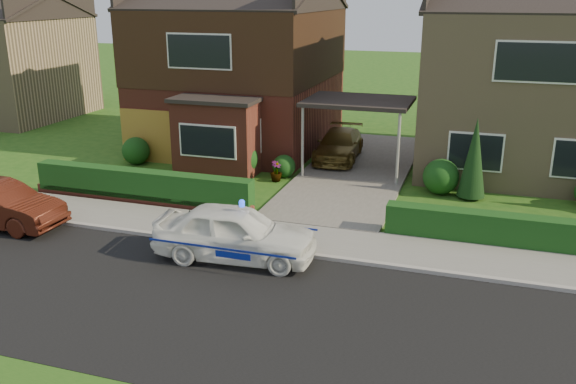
% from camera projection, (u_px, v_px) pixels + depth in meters
% --- Properties ---
extents(ground, '(120.00, 120.00, 0.00)m').
position_uv_depth(ground, '(249.00, 311.00, 12.99)').
color(ground, '#204F15').
rests_on(ground, ground).
extents(road, '(60.00, 6.00, 0.02)m').
position_uv_depth(road, '(249.00, 311.00, 12.99)').
color(road, black).
rests_on(road, ground).
extents(kerb, '(60.00, 0.16, 0.12)m').
position_uv_depth(kerb, '(292.00, 253.00, 15.73)').
color(kerb, '#9E9993').
rests_on(kerb, ground).
extents(sidewalk, '(60.00, 2.00, 0.10)m').
position_uv_depth(sidewalk, '(304.00, 239.00, 16.68)').
color(sidewalk, slate).
rests_on(sidewalk, ground).
extents(driveway, '(3.80, 12.00, 0.12)m').
position_uv_depth(driveway, '(356.00, 171.00, 22.91)').
color(driveway, '#666059').
rests_on(driveway, ground).
extents(house_left, '(7.50, 9.53, 7.25)m').
position_uv_depth(house_left, '(240.00, 57.00, 26.05)').
color(house_left, brown).
rests_on(house_left, ground).
extents(house_right, '(7.50, 8.06, 7.25)m').
position_uv_depth(house_right, '(528.00, 71.00, 22.78)').
color(house_right, tan).
rests_on(house_right, ground).
extents(carport_link, '(3.80, 3.00, 2.77)m').
position_uv_depth(carport_link, '(358.00, 103.00, 22.05)').
color(carport_link, black).
rests_on(carport_link, ground).
extents(garage_door, '(2.20, 0.10, 2.10)m').
position_uv_depth(garage_door, '(147.00, 136.00, 24.08)').
color(garage_door, olive).
rests_on(garage_door, ground).
extents(dwarf_wall, '(7.70, 0.25, 0.36)m').
position_uv_depth(dwarf_wall, '(141.00, 199.00, 19.42)').
color(dwarf_wall, brown).
rests_on(dwarf_wall, ground).
extents(hedge_left, '(7.50, 0.55, 0.90)m').
position_uv_depth(hedge_left, '(143.00, 203.00, 19.62)').
color(hedge_left, black).
rests_on(hedge_left, ground).
extents(hedge_right, '(7.50, 0.55, 0.80)m').
position_uv_depth(hedge_right, '(527.00, 249.00, 16.12)').
color(hedge_right, black).
rests_on(hedge_right, ground).
extents(shrub_left_far, '(1.08, 1.08, 1.08)m').
position_uv_depth(shrub_left_far, '(136.00, 151.00, 23.90)').
color(shrub_left_far, black).
rests_on(shrub_left_far, ground).
extents(shrub_left_mid, '(1.32, 1.32, 1.32)m').
position_uv_depth(shrub_left_mid, '(240.00, 158.00, 22.36)').
color(shrub_left_mid, black).
rests_on(shrub_left_mid, ground).
extents(shrub_left_near, '(0.84, 0.84, 0.84)m').
position_uv_depth(shrub_left_near, '(284.00, 166.00, 22.24)').
color(shrub_left_near, black).
rests_on(shrub_left_near, ground).
extents(shrub_right_near, '(1.20, 1.20, 1.20)m').
position_uv_depth(shrub_right_near, '(441.00, 177.00, 20.36)').
color(shrub_right_near, black).
rests_on(shrub_right_near, ground).
extents(conifer_a, '(0.90, 0.90, 2.60)m').
position_uv_depth(conifer_a, '(474.00, 160.00, 19.66)').
color(conifer_a, black).
rests_on(conifer_a, ground).
extents(neighbour_left, '(6.50, 7.00, 5.20)m').
position_uv_depth(neighbour_left, '(9.00, 68.00, 32.49)').
color(neighbour_left, tan).
rests_on(neighbour_left, ground).
extents(police_car, '(3.79, 4.24, 1.57)m').
position_uv_depth(police_car, '(235.00, 233.00, 15.32)').
color(police_car, white).
rests_on(police_car, ground).
extents(driveway_car, '(1.83, 4.01, 1.14)m').
position_uv_depth(driveway_car, '(339.00, 145.00, 24.20)').
color(driveway_car, brown).
rests_on(driveway_car, driveway).
extents(potted_plant_a, '(0.48, 0.39, 0.78)m').
position_uv_depth(potted_plant_a, '(176.00, 189.00, 19.72)').
color(potted_plant_a, gray).
rests_on(potted_plant_a, ground).
extents(potted_plant_b, '(0.53, 0.47, 0.82)m').
position_uv_depth(potted_plant_b, '(82.00, 179.00, 20.77)').
color(potted_plant_b, gray).
rests_on(potted_plant_b, ground).
extents(potted_plant_c, '(0.52, 0.52, 0.74)m').
position_uv_depth(potted_plant_c, '(276.00, 172.00, 21.74)').
color(potted_plant_c, gray).
rests_on(potted_plant_c, ground).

